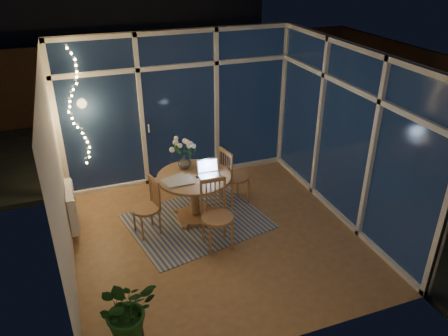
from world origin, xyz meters
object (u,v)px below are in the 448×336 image
(dining_table, at_px, (195,197))
(laptop, at_px, (210,169))
(chair_right, at_px, (235,175))
(flower_vase, at_px, (184,162))
(chair_left, at_px, (146,208))
(chair_front, at_px, (217,216))
(potted_plant, at_px, (128,317))

(dining_table, height_order, laptop, laptop)
(chair_right, bearing_deg, flower_vase, 74.62)
(dining_table, height_order, chair_right, chair_right)
(chair_left, xyz_separation_m, laptop, (0.98, 0.05, 0.43))
(chair_right, bearing_deg, chair_front, 134.93)
(chair_left, distance_m, potted_plant, 2.00)
(flower_vase, bearing_deg, chair_right, -3.39)
(chair_right, bearing_deg, potted_plant, 125.71)
(chair_front, bearing_deg, dining_table, 97.48)
(laptop, distance_m, flower_vase, 0.46)
(potted_plant, bearing_deg, chair_front, 41.94)
(dining_table, relative_size, chair_front, 1.09)
(chair_front, distance_m, laptop, 0.79)
(chair_front, relative_size, laptop, 3.06)
(chair_right, distance_m, chair_front, 1.20)
(chair_right, height_order, laptop, chair_right)
(laptop, bearing_deg, dining_table, 161.79)
(dining_table, distance_m, chair_front, 0.79)
(flower_vase, distance_m, potted_plant, 2.70)
(dining_table, bearing_deg, chair_left, -170.07)
(chair_left, relative_size, chair_front, 0.88)
(chair_right, relative_size, flower_vase, 4.72)
(chair_right, distance_m, flower_vase, 0.89)
(dining_table, xyz_separation_m, laptop, (0.22, -0.08, 0.49))
(dining_table, xyz_separation_m, chair_left, (-0.77, -0.13, 0.07))
(chair_front, xyz_separation_m, potted_plant, (-1.42, -1.28, -0.12))
(chair_front, relative_size, potted_plant, 1.32)
(dining_table, relative_size, chair_left, 1.25)
(flower_vase, bearing_deg, chair_front, -81.59)
(chair_right, height_order, flower_vase, chair_right)
(dining_table, xyz_separation_m, flower_vase, (-0.06, 0.28, 0.48))
(laptop, bearing_deg, chair_front, -97.33)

